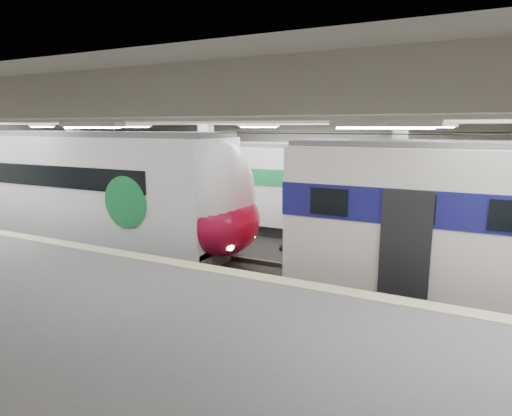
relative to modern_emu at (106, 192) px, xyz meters
The scene contains 3 objects.
station_hall 6.22m from the modern_emu, 16.41° to the right, with size 36.00×24.00×5.75m.
modern_emu is the anchor object (origin of this frame).
far_train 5.57m from the modern_emu, 81.26° to the left, with size 12.95×2.66×4.17m.
Camera 1 is at (7.17, -12.65, 4.90)m, focal length 30.00 mm.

